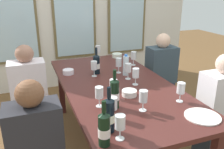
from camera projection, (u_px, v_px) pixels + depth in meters
ground_plane at (117, 145)px, 2.72m from camera, size 12.00×12.00×0.00m
back_wall_with_windows at (73, 1)px, 3.96m from camera, size 4.26×0.10×2.90m
dining_table at (117, 90)px, 2.49m from camera, size 1.06×2.12×0.74m
white_plate_0 at (202, 116)px, 1.85m from camera, size 0.27×0.27×0.01m
wine_bottle_0 at (96, 64)px, 2.73m from camera, size 0.08×0.08×0.30m
wine_bottle_1 at (104, 129)px, 1.48m from camera, size 0.08×0.08×0.31m
wine_bottle_2 at (115, 93)px, 1.95m from camera, size 0.08×0.08×0.33m
wine_bottle_3 at (109, 115)px, 1.62m from camera, size 0.08×0.08×0.33m
tasting_bowl_0 at (117, 55)px, 3.38m from camera, size 0.14×0.14×0.05m
tasting_bowl_1 at (68, 72)px, 2.74m from camera, size 0.12×0.12×0.05m
tasting_bowl_2 at (129, 93)px, 2.20m from camera, size 0.14×0.14×0.05m
water_bottle at (126, 65)px, 2.68m from camera, size 0.06×0.06×0.24m
wine_glass_0 at (120, 123)px, 1.54m from camera, size 0.07×0.07×0.17m
wine_glass_1 at (113, 104)px, 1.79m from camera, size 0.07×0.07×0.17m
wine_glass_2 at (143, 97)px, 1.90m from camera, size 0.07×0.07×0.17m
wine_glass_3 at (181, 89)px, 2.06m from camera, size 0.07×0.07×0.17m
wine_glass_4 at (136, 73)px, 2.41m from camera, size 0.07×0.07×0.17m
wine_glass_5 at (113, 86)px, 2.13m from camera, size 0.07×0.07×0.17m
wine_glass_6 at (134, 56)px, 3.02m from camera, size 0.07×0.07×0.17m
wine_glass_7 at (98, 49)px, 3.33m from camera, size 0.07×0.07×0.17m
wine_glass_8 at (119, 63)px, 2.75m from camera, size 0.07×0.07×0.17m
wine_glass_9 at (128, 69)px, 2.56m from camera, size 0.07×0.07×0.17m
wine_glass_10 at (99, 93)px, 1.97m from camera, size 0.07×0.07×0.17m
wine_glass_11 at (94, 66)px, 2.64m from camera, size 0.07×0.07×0.17m
seated_person_0 at (30, 96)px, 2.69m from camera, size 0.38×0.24×1.11m
seated_person_1 at (161, 76)px, 3.30m from camera, size 0.38×0.24×1.11m
seated_person_3 at (218, 112)px, 2.36m from camera, size 0.38×0.24×1.11m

